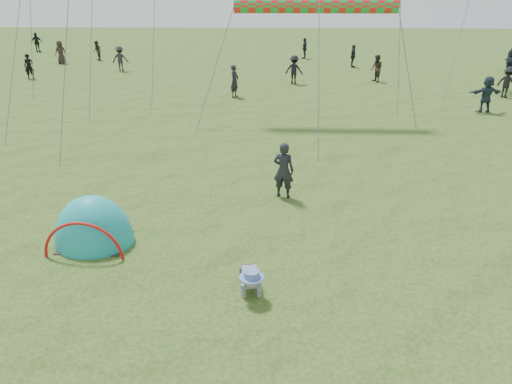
{
  "coord_description": "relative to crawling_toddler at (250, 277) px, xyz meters",
  "views": [
    {
      "loc": [
        1.49,
        -6.73,
        5.32
      ],
      "look_at": [
        1.06,
        3.04,
        1.0
      ],
      "focal_mm": 32.0,
      "sensor_mm": 36.0,
      "label": 1
    }
  ],
  "objects": [
    {
      "name": "crowd_person_15",
      "position": [
        1.54,
        21.74,
        0.54
      ],
      "size": [
        1.24,
        0.9,
        1.72
      ],
      "primitive_type": "imported",
      "rotation": [
        0.0,
        0.0,
        2.89
      ],
      "color": "black",
      "rests_on": "ground"
    },
    {
      "name": "crowd_person_10",
      "position": [
        -16.71,
        29.56,
        0.56
      ],
      "size": [
        1.01,
        1.01,
        1.77
      ],
      "primitive_type": "imported",
      "rotation": [
        0.0,
        0.0,
        3.91
      ],
      "color": "#2B221F",
      "rests_on": "ground"
    },
    {
      "name": "popup_tent",
      "position": [
        -3.68,
        1.71,
        -0.32
      ],
      "size": [
        1.8,
        1.49,
        2.33
      ],
      "primitive_type": "ellipsoid",
      "rotation": [
        0.0,
        0.0,
        -0.0
      ],
      "color": "#0B8C94",
      "rests_on": "ground"
    },
    {
      "name": "ground",
      "position": [
        -1.06,
        -0.54,
        -0.32
      ],
      "size": [
        140.0,
        140.0,
        0.0
      ],
      "primitive_type": "plane",
      "color": "#1D4310"
    },
    {
      "name": "crowd_person_12",
      "position": [
        17.27,
        27.23,
        0.54
      ],
      "size": [
        0.75,
        0.69,
        1.71
      ],
      "primitive_type": "imported",
      "rotation": [
        0.0,
        0.0,
        5.7
      ],
      "color": "black",
      "rests_on": "ground"
    },
    {
      "name": "crowd_person_3",
      "position": [
        12.89,
        18.16,
        0.5
      ],
      "size": [
        1.13,
        1.2,
        1.63
      ],
      "primitive_type": "imported",
      "rotation": [
        0.0,
        0.0,
        2.24
      ],
      "color": "black",
      "rests_on": "ground"
    },
    {
      "name": "crowd_person_5",
      "position": [
        10.39,
        14.76,
        0.53
      ],
      "size": [
        1.64,
        0.74,
        1.7
      ],
      "primitive_type": "imported",
      "rotation": [
        0.0,
        0.0,
        3.29
      ],
      "color": "#263441",
      "rests_on": "ground"
    },
    {
      "name": "crowd_person_6",
      "position": [
        -1.82,
        17.62,
        0.54
      ],
      "size": [
        0.61,
        0.73,
        1.72
      ],
      "primitive_type": "imported",
      "rotation": [
        0.0,
        0.0,
        1.2
      ],
      "color": "black",
      "rests_on": "ground"
    },
    {
      "name": "crowd_person_11",
      "position": [
        16.59,
        25.96,
        0.51
      ],
      "size": [
        0.91,
        1.62,
        1.66
      ],
      "primitive_type": "imported",
      "rotation": [
        0.0,
        0.0,
        4.43
      ],
      "color": "black",
      "rests_on": "ground"
    },
    {
      "name": "crowd_person_2",
      "position": [
        -22.26,
        36.94,
        0.57
      ],
      "size": [
        1.05,
        0.47,
        1.77
      ],
      "primitive_type": "imported",
      "rotation": [
        0.0,
        0.0,
        3.17
      ],
      "color": "black",
      "rests_on": "ground"
    },
    {
      "name": "standing_adult",
      "position": [
        0.68,
        4.48,
        0.48
      ],
      "size": [
        0.66,
        0.52,
        1.59
      ],
      "primitive_type": "imported",
      "rotation": [
        0.0,
        0.0,
        2.87
      ],
      "color": "black",
      "rests_on": "ground"
    },
    {
      "name": "crowd_person_14",
      "position": [
        6.21,
        28.63,
        0.51
      ],
      "size": [
        0.43,
        0.98,
        1.65
      ],
      "primitive_type": "imported",
      "rotation": [
        0.0,
        0.0,
        1.54
      ],
      "color": "black",
      "rests_on": "ground"
    },
    {
      "name": "crowd_person_9",
      "position": [
        -10.84,
        26.2,
        0.54
      ],
      "size": [
        1.21,
        0.83,
        1.73
      ],
      "primitive_type": "imported",
      "rotation": [
        0.0,
        0.0,
        3.32
      ],
      "color": "#252429",
      "rests_on": "ground"
    },
    {
      "name": "crowd_person_7",
      "position": [
        -14.48,
        31.46,
        0.47
      ],
      "size": [
        0.91,
        0.97,
        1.58
      ],
      "primitive_type": "imported",
      "rotation": [
        0.0,
        0.0,
        5.27
      ],
      "color": "#322A23",
      "rests_on": "ground"
    },
    {
      "name": "crowd_person_0",
      "position": [
        -15.77,
        22.67,
        0.48
      ],
      "size": [
        0.67,
        0.54,
        1.6
      ],
      "primitive_type": "imported",
      "rotation": [
        0.0,
        0.0,
        0.29
      ],
      "color": "black",
      "rests_on": "ground"
    },
    {
      "name": "rainbow_tube_kite",
      "position": [
        2.0,
        13.13,
        4.47
      ],
      "size": [
        6.74,
        0.64,
        0.64
      ],
      "primitive_type": "cylinder",
      "rotation": [
        0.0,
        1.57,
        0.0
      ],
      "color": "red"
    },
    {
      "name": "crowd_person_1",
      "position": [
        6.78,
        22.56,
        0.52
      ],
      "size": [
        0.85,
        0.97,
        1.67
      ],
      "primitive_type": "imported",
      "rotation": [
        0.0,
        0.0,
        5.03
      ],
      "color": "#342A27",
      "rests_on": "ground"
    },
    {
      "name": "crowd_person_8",
      "position": [
        2.82,
        33.43,
        0.53
      ],
      "size": [
        0.67,
        1.07,
        1.7
      ],
      "primitive_type": "imported",
      "rotation": [
        0.0,
        0.0,
        4.43
      ],
      "color": "#1A2232",
      "rests_on": "ground"
    },
    {
      "name": "crawling_toddler",
      "position": [
        0.0,
        0.0,
        0.0
      ],
      "size": [
        0.71,
        0.92,
        0.64
      ],
      "primitive_type": null,
      "rotation": [
        0.0,
        0.0,
        0.16
      ],
      "color": "black",
      "rests_on": "ground"
    }
  ]
}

